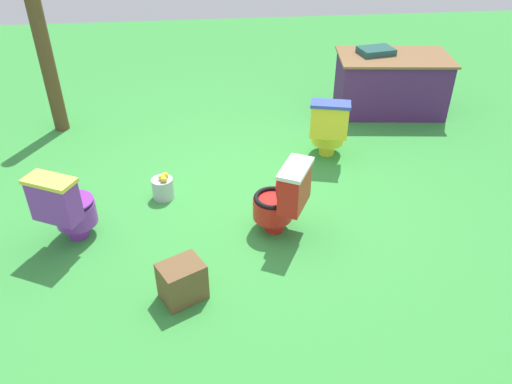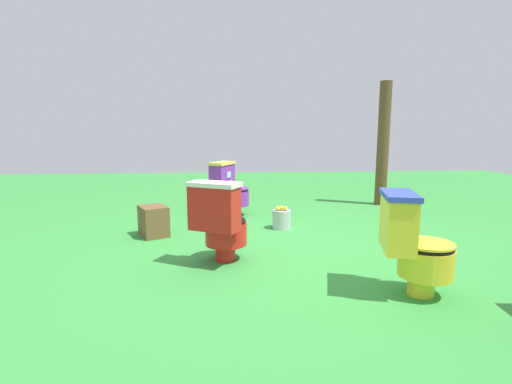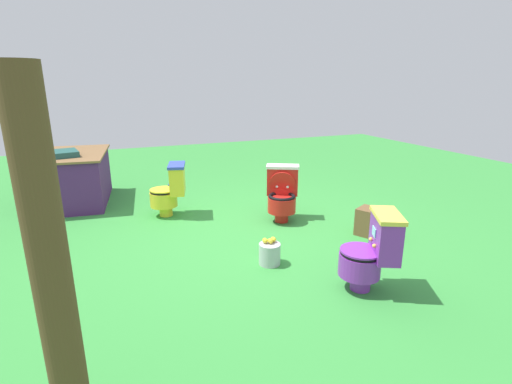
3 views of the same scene
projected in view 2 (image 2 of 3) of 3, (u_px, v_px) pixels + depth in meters
ground at (282, 250)px, 3.64m from camera, size 14.00×14.00×0.00m
toilet_purple at (229, 188)px, 5.13m from camera, size 0.58×0.62×0.73m
toilet_yellow at (413, 243)px, 2.61m from camera, size 0.51×0.58×0.73m
toilet_red at (221, 221)px, 3.24m from camera, size 0.62×0.58×0.73m
wooden_post at (383, 144)px, 5.78m from camera, size 0.18×0.18×1.89m
small_crate at (154, 221)px, 4.12m from camera, size 0.42×0.39×0.33m
lemon_bucket at (282, 219)px, 4.44m from camera, size 0.22×0.22×0.28m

